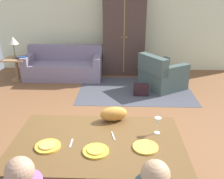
{
  "coord_description": "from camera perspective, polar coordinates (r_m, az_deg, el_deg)",
  "views": [
    {
      "loc": [
        0.06,
        -3.48,
        2.2
      ],
      "look_at": [
        -0.07,
        -0.1,
        0.85
      ],
      "focal_mm": 40.34,
      "sensor_mm": 36.0,
      "label": 1
    }
  ],
  "objects": [
    {
      "name": "ground_plane",
      "position": [
        4.59,
        1.16,
        -7.04
      ],
      "size": [
        6.92,
        6.27,
        0.02
      ],
      "primitive_type": "cube",
      "color": "brown"
    },
    {
      "name": "back_wall",
      "position": [
        7.25,
        1.75,
        15.04
      ],
      "size": [
        6.92,
        0.1,
        2.7
      ],
      "primitive_type": "cube",
      "color": "beige",
      "rests_on": "ground_plane"
    },
    {
      "name": "dining_table",
      "position": [
        2.66,
        -3.27,
        -12.78
      ],
      "size": [
        1.74,
        1.09,
        0.76
      ],
      "color": "brown",
      "rests_on": "ground_plane"
    },
    {
      "name": "plate_near_man",
      "position": [
        2.61,
        -14.34,
        -12.34
      ],
      "size": [
        0.25,
        0.25,
        0.02
      ],
      "primitive_type": "cylinder",
      "color": "yellow",
      "rests_on": "dining_table"
    },
    {
      "name": "pizza_near_man",
      "position": [
        2.6,
        -14.37,
        -12.06
      ],
      "size": [
        0.17,
        0.17,
        0.01
      ],
      "primitive_type": "cylinder",
      "color": "tan",
      "rests_on": "plate_near_man"
    },
    {
      "name": "plate_near_child",
      "position": [
        2.47,
        -3.69,
        -13.72
      ],
      "size": [
        0.25,
        0.25,
        0.02
      ],
      "primitive_type": "cylinder",
      "color": "yellow",
      "rests_on": "dining_table"
    },
    {
      "name": "pizza_near_child",
      "position": [
        2.46,
        -3.7,
        -13.44
      ],
      "size": [
        0.17,
        0.17,
        0.01
      ],
      "primitive_type": "cylinder",
      "color": "gold",
      "rests_on": "plate_near_child"
    },
    {
      "name": "plate_near_woman",
      "position": [
        2.54,
        7.59,
        -12.82
      ],
      "size": [
        0.25,
        0.25,
        0.02
      ],
      "primitive_type": "cylinder",
      "color": "yellow",
      "rests_on": "dining_table"
    },
    {
      "name": "wine_glass",
      "position": [
        2.73,
        10.34,
        -7.3
      ],
      "size": [
        0.07,
        0.07,
        0.19
      ],
      "color": "silver",
      "rests_on": "dining_table"
    },
    {
      "name": "fork",
      "position": [
        2.62,
        -9.23,
        -11.9
      ],
      "size": [
        0.02,
        0.15,
        0.01
      ],
      "primitive_type": "cube",
      "rotation": [
        0.0,
        0.0,
        0.01
      ],
      "color": "silver",
      "rests_on": "dining_table"
    },
    {
      "name": "knife",
      "position": [
        2.7,
        0.27,
        -10.47
      ],
      "size": [
        0.05,
        0.17,
        0.01
      ],
      "primitive_type": "cube",
      "rotation": [
        0.0,
        0.0,
        0.22
      ],
      "color": "silver",
      "rests_on": "dining_table"
    },
    {
      "name": "cat",
      "position": [
        2.96,
        0.37,
        -5.54
      ],
      "size": [
        0.35,
        0.23,
        0.17
      ],
      "primitive_type": "ellipsoid",
      "rotation": [
        0.0,
        0.0,
        0.25
      ],
      "color": "orange",
      "rests_on": "dining_table"
    },
    {
      "name": "area_rug",
      "position": [
        5.92,
        5.26,
        -0.1
      ],
      "size": [
        2.6,
        1.8,
        0.01
      ],
      "primitive_type": "cube",
      "color": "#44454D",
      "rests_on": "ground_plane"
    },
    {
      "name": "couch",
      "position": [
        6.79,
        -10.8,
        5.16
      ],
      "size": [
        1.99,
        0.86,
        0.82
      ],
      "color": "gray",
      "rests_on": "ground_plane"
    },
    {
      "name": "armchair",
      "position": [
        6.04,
        11.13,
        3.2
      ],
      "size": [
        1.18,
        1.18,
        0.82
      ],
      "color": "#41524E",
      "rests_on": "ground_plane"
    },
    {
      "name": "armoire",
      "position": [
        6.91,
        2.74,
        12.18
      ],
      "size": [
        1.1,
        0.59,
        2.1
      ],
      "color": "#46322C",
      "rests_on": "ground_plane"
    },
    {
      "name": "side_table",
      "position": [
        6.89,
        -20.8,
        5.01
      ],
      "size": [
        0.56,
        0.56,
        0.58
      ],
      "color": "#9F744E",
      "rests_on": "ground_plane"
    },
    {
      "name": "table_lamp",
      "position": [
        6.75,
        -21.52,
        10.13
      ],
      "size": [
        0.26,
        0.26,
        0.54
      ],
      "color": "brown",
      "rests_on": "side_table"
    },
    {
      "name": "book_lower",
      "position": [
        6.82,
        -19.84,
        6.86
      ],
      "size": [
        0.22,
        0.16,
        0.03
      ],
      "primitive_type": "cube",
      "color": "maroon",
      "rests_on": "side_table"
    },
    {
      "name": "book_upper",
      "position": [
        6.73,
        -19.62,
        6.96
      ],
      "size": [
        0.22,
        0.16,
        0.03
      ],
      "primitive_type": "cube",
      "color": "#294E86",
      "rests_on": "book_lower"
    },
    {
      "name": "handbag",
      "position": [
        5.6,
        6.57,
        -0.06
      ],
      "size": [
        0.32,
        0.16,
        0.26
      ],
      "primitive_type": "cube",
      "color": "black",
      "rests_on": "ground_plane"
    }
  ]
}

